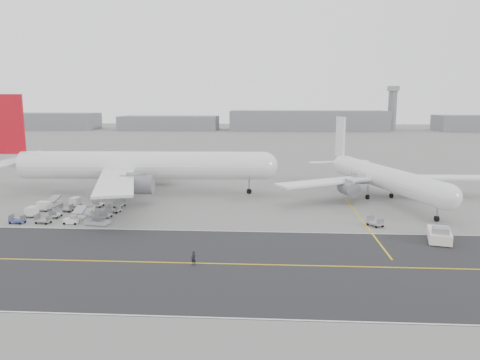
# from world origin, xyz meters

# --- Properties ---
(ground) EXTENTS (700.00, 700.00, 0.00)m
(ground) POSITION_xyz_m (0.00, 0.00, 0.00)
(ground) COLOR gray
(ground) RESTS_ON ground
(taxiway) EXTENTS (220.00, 59.00, 0.03)m
(taxiway) POSITION_xyz_m (5.02, -17.98, 0.01)
(taxiway) COLOR #2B2B2E
(taxiway) RESTS_ON ground
(horizon_buildings) EXTENTS (520.00, 28.00, 28.00)m
(horizon_buildings) POSITION_xyz_m (30.00, 260.00, 0.00)
(horizon_buildings) COLOR slate
(horizon_buildings) RESTS_ON ground
(control_tower) EXTENTS (7.00, 7.00, 31.25)m
(control_tower) POSITION_xyz_m (100.00, 265.00, 16.25)
(control_tower) COLOR slate
(control_tower) RESTS_ON ground
(airliner_a) EXTENTS (67.01, 66.19, 23.10)m
(airliner_a) POSITION_xyz_m (-18.32, 28.69, 6.64)
(airliner_a) COLOR white
(airliner_a) RESTS_ON ground
(airliner_b) EXTENTS (48.07, 49.08, 17.40)m
(airliner_b) POSITION_xyz_m (37.64, 25.87, 5.02)
(airliner_b) COLOR white
(airliner_b) RESTS_ON ground
(pushback_tug) EXTENTS (4.90, 9.08, 2.56)m
(pushback_tug) POSITION_xyz_m (39.54, -5.69, 1.05)
(pushback_tug) COLOR white
(pushback_tug) RESTS_ON ground
(jet_bridge) EXTENTS (14.73, 3.38, 5.54)m
(jet_bridge) POSITION_xyz_m (38.93, 28.60, 3.86)
(jet_bridge) COLOR gray
(jet_bridge) RESTS_ON ground
(gse_cluster) EXTENTS (24.11, 23.39, 1.99)m
(gse_cluster) POSITION_xyz_m (-24.80, 7.48, 0.00)
(gse_cluster) COLOR gray
(gse_cluster) RESTS_ON ground
(stray_dolly) EXTENTS (2.87, 3.21, 1.68)m
(stray_dolly) POSITION_xyz_m (31.48, 2.54, 0.00)
(stray_dolly) COLOR silver
(stray_dolly) RESTS_ON ground
(ground_crew_a) EXTENTS (0.84, 0.72, 1.96)m
(ground_crew_a) POSITION_xyz_m (2.97, -18.76, 0.98)
(ground_crew_a) COLOR black
(ground_crew_a) RESTS_ON ground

